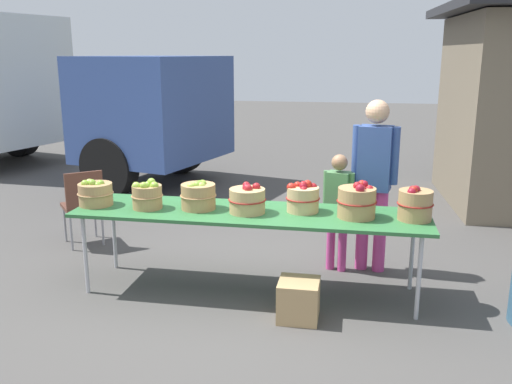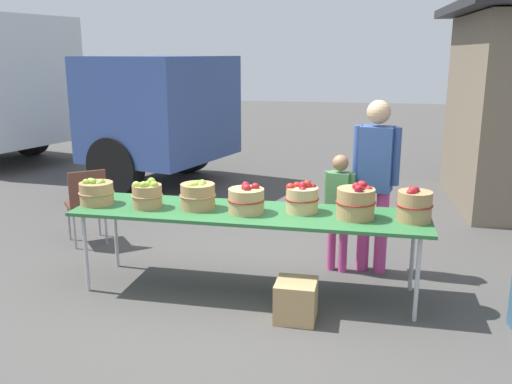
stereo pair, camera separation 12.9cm
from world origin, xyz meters
name	(u,v)px [view 2 (the right image)]	position (x,y,z in m)	size (l,w,h in m)	color
ground_plane	(249,290)	(0.00, 0.00, 0.00)	(40.00, 40.00, 0.00)	#474442
market_table	(249,215)	(0.00, 0.00, 0.72)	(3.10, 0.76, 0.75)	#2D6B38
apple_basket_green_0	(96,192)	(-1.42, -0.05, 0.86)	(0.32, 0.32, 0.25)	#A87F51
apple_basket_green_1	(147,195)	(-0.92, -0.07, 0.87)	(0.28, 0.28, 0.27)	#A87F51
apple_basket_green_2	(198,195)	(-0.46, 0.00, 0.87)	(0.32, 0.32, 0.26)	#A87F51
apple_basket_red_0	(246,199)	(-0.01, -0.04, 0.87)	(0.33, 0.33, 0.26)	tan
apple_basket_red_1	(302,198)	(0.45, 0.08, 0.87)	(0.30, 0.30, 0.28)	tan
apple_basket_red_2	(356,202)	(0.92, -0.01, 0.89)	(0.34, 0.34, 0.31)	#A87F51
apple_basket_red_3	(414,205)	(1.39, 0.00, 0.88)	(0.30, 0.30, 0.30)	#A87F51
vendor_adult	(376,173)	(1.07, 0.72, 0.99)	(0.44, 0.27, 1.68)	#CC3F8C
child_customer	(339,204)	(0.74, 0.65, 0.69)	(0.30, 0.20, 1.16)	#CC3F8C
box_truck	(2,86)	(-5.78, 4.74, 1.49)	(7.99, 4.06, 2.75)	silver
folding_chair	(87,200)	(-2.04, 0.87, 0.51)	(0.56, 0.56, 0.86)	brown
produce_crate	(296,300)	(0.49, -0.46, 0.16)	(0.32, 0.32, 0.32)	tan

